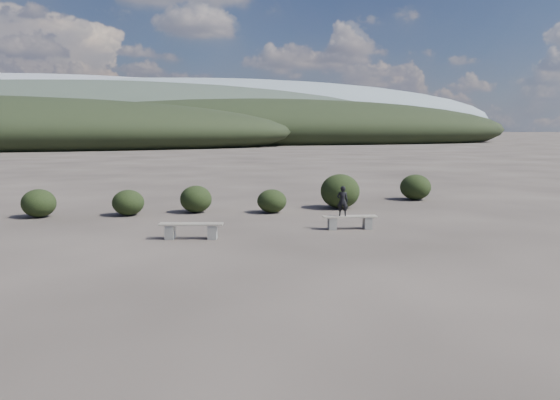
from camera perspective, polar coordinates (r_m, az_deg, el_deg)
name	(u,v)px	position (r m, az deg, el deg)	size (l,w,h in m)	color
ground	(345,263)	(13.09, 6.82, -6.57)	(1200.00, 1200.00, 0.00)	#322B27
bench_left	(191,229)	(15.98, -9.26, -3.05)	(1.87, 0.93, 0.46)	slate
bench_right	(350,221)	(17.46, 7.31, -2.20)	(1.75, 0.72, 0.43)	slate
seated_person	(343,201)	(17.31, 6.55, -0.10)	(0.35, 0.23, 0.96)	black
shrub_a	(128,203)	(20.82, -15.58, -0.26)	(1.16, 1.16, 0.95)	black
shrub_b	(196,199)	(21.01, -8.78, 0.10)	(1.20, 1.20, 1.03)	black
shrub_c	(272,201)	(20.72, -0.85, -0.11)	(1.12, 1.12, 0.90)	black
shrub_d	(340,191)	(22.02, 6.30, 0.92)	(1.58, 1.58, 1.38)	black
shrub_e	(415,187)	(25.29, 13.97, 1.31)	(1.37, 1.37, 1.15)	black
shrub_f	(39,203)	(21.47, -23.90, -0.31)	(1.21, 1.21, 1.02)	black
mountain_ridges	(97,117)	(350.67, -18.62, 8.24)	(500.00, 400.00, 56.00)	black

